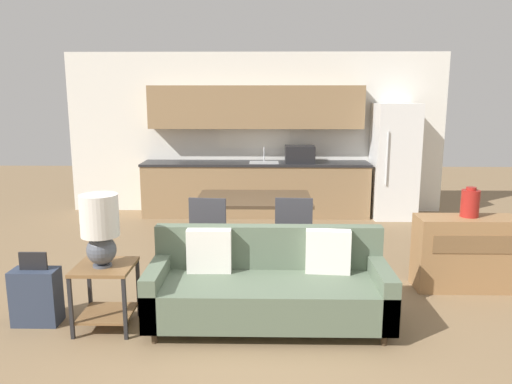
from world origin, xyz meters
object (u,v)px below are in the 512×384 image
object	(u,v)px
table_lamp	(100,226)
vase	(470,203)
couch	(269,287)
refrigerator	(394,161)
credenza	(465,253)
dining_table	(254,202)
side_table	(106,286)
suitcase	(36,296)
dining_chair_near_left	(210,233)
dining_chair_near_right	(294,233)

from	to	relation	value
table_lamp	vase	distance (m)	3.65
couch	refrigerator	bearing A→B (deg)	62.30
couch	credenza	world-z (taller)	couch
dining_table	side_table	distance (m)	2.43
side_table	vase	distance (m)	3.68
suitcase	credenza	bearing A→B (deg)	12.33
dining_chair_near_left	suitcase	xyz separation A→B (m)	(-1.43, -1.14, -0.26)
table_lamp	dining_chair_near_right	size ratio (longest dim) A/B	0.67
table_lamp	refrigerator	bearing A→B (deg)	49.52
side_table	suitcase	world-z (taller)	suitcase
refrigerator	dining_chair_near_right	xyz separation A→B (m)	(-1.79, -2.85, -0.42)
side_table	dining_chair_near_right	size ratio (longest dim) A/B	0.61
side_table	table_lamp	size ratio (longest dim) A/B	0.91
credenza	dining_chair_near_right	world-z (taller)	dining_chair_near_right
table_lamp	dining_chair_near_right	distance (m)	2.15
dining_table	couch	xyz separation A→B (m)	(0.17, -1.94, -0.35)
dining_table	vase	world-z (taller)	vase
refrigerator	suitcase	size ratio (longest dim) A/B	2.81
table_lamp	credenza	size ratio (longest dim) A/B	0.61
credenza	dining_chair_near_right	distance (m)	1.81
couch	side_table	xyz separation A→B (m)	(-1.42, -0.12, 0.05)
dining_table	credenza	size ratio (longest dim) A/B	1.37
refrigerator	table_lamp	xyz separation A→B (m)	(-3.50, -4.10, -0.01)
credenza	vase	xyz separation A→B (m)	(0.02, 0.03, 0.53)
credenza	suitcase	bearing A→B (deg)	-167.67
suitcase	dining_table	bearing A→B (deg)	46.70
vase	dining_chair_near_right	xyz separation A→B (m)	(-1.80, 0.23, -0.40)
vase	side_table	bearing A→B (deg)	-164.24
refrigerator	side_table	world-z (taller)	refrigerator
refrigerator	table_lamp	world-z (taller)	refrigerator
dining_chair_near_left	table_lamp	bearing A→B (deg)	63.19
dining_chair_near_right	dining_chair_near_left	distance (m)	0.92
table_lamp	suitcase	xyz separation A→B (m)	(-0.64, 0.08, -0.67)
dining_chair_near_left	refrigerator	bearing A→B (deg)	-127.22
table_lamp	dining_table	bearing A→B (deg)	59.00
dining_table	dining_chair_near_left	bearing A→B (deg)	-118.22
credenza	dining_chair_near_left	xyz separation A→B (m)	(-2.70, 0.24, 0.13)
refrigerator	couch	bearing A→B (deg)	-117.70
dining_table	suitcase	size ratio (longest dim) A/B	2.14
refrigerator	dining_chair_near_left	size ratio (longest dim) A/B	2.00
credenza	suitcase	xyz separation A→B (m)	(-4.13, -0.90, -0.13)
dining_chair_near_left	suitcase	world-z (taller)	dining_chair_near_left
table_lamp	credenza	bearing A→B (deg)	15.73
side_table	dining_chair_near_left	size ratio (longest dim) A/B	0.61
credenza	vase	distance (m)	0.53
dining_table	dining_chair_near_right	distance (m)	0.97
couch	side_table	bearing A→B (deg)	-174.97
dining_chair_near_left	credenza	bearing A→B (deg)	-179.06
table_lamp	vase	size ratio (longest dim) A/B	2.02
side_table	dining_chair_near_right	world-z (taller)	dining_chair_near_right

